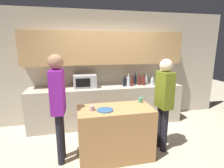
% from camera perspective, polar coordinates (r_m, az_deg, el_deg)
% --- Properties ---
extents(ground_plane, '(14.00, 14.00, 0.00)m').
position_cam_1_polar(ground_plane, '(3.27, 3.46, -22.72)').
color(ground_plane, '#BCAD93').
extents(back_wall, '(6.40, 0.40, 2.70)m').
position_cam_1_polar(back_wall, '(4.31, -2.32, 7.83)').
color(back_wall, beige).
rests_on(back_wall, ground_plane).
extents(back_counter, '(3.60, 0.62, 0.93)m').
position_cam_1_polar(back_counter, '(4.27, -1.56, -6.93)').
color(back_counter, '#B7AD99').
rests_on(back_counter, ground_plane).
extents(kitchen_island, '(1.23, 0.62, 0.88)m').
position_cam_1_polar(kitchen_island, '(3.07, 1.04, -15.61)').
color(kitchen_island, '#B27F4C').
rests_on(kitchen_island, ground_plane).
extents(microwave, '(0.52, 0.39, 0.30)m').
position_cam_1_polar(microwave, '(4.07, -8.89, 0.98)').
color(microwave, '#B7BABC').
rests_on(microwave, back_counter).
extents(toaster, '(0.26, 0.16, 0.18)m').
position_cam_1_polar(toaster, '(4.10, -17.68, -0.24)').
color(toaster, '#B21E19').
rests_on(toaster, back_counter).
extents(potted_plant, '(0.14, 0.14, 0.39)m').
position_cam_1_polar(potted_plant, '(4.60, 15.90, 2.56)').
color(potted_plant, silver).
rests_on(potted_plant, back_counter).
extents(bottle_0, '(0.08, 0.08, 0.26)m').
position_cam_1_polar(bottle_0, '(4.17, 4.14, 0.64)').
color(bottle_0, black).
rests_on(bottle_0, back_counter).
extents(bottle_1, '(0.07, 0.07, 0.31)m').
position_cam_1_polar(bottle_1, '(4.16, 5.39, 0.87)').
color(bottle_1, silver).
rests_on(bottle_1, back_counter).
extents(bottle_2, '(0.06, 0.06, 0.25)m').
position_cam_1_polar(bottle_2, '(4.21, 6.58, 0.68)').
color(bottle_2, maroon).
rests_on(bottle_2, back_counter).
extents(bottle_3, '(0.06, 0.06, 0.30)m').
position_cam_1_polar(bottle_3, '(4.35, 7.52, 1.30)').
color(bottle_3, black).
rests_on(bottle_3, back_counter).
extents(bottle_4, '(0.06, 0.06, 0.28)m').
position_cam_1_polar(bottle_4, '(4.32, 8.93, 1.03)').
color(bottle_4, maroon).
rests_on(bottle_4, back_counter).
extents(bottle_5, '(0.08, 0.08, 0.26)m').
position_cam_1_polar(bottle_5, '(4.33, 10.24, 0.95)').
color(bottle_5, maroon).
rests_on(bottle_5, back_counter).
extents(bottle_6, '(0.07, 0.07, 0.24)m').
position_cam_1_polar(bottle_6, '(4.44, 11.11, 1.04)').
color(bottle_6, silver).
rests_on(bottle_6, back_counter).
extents(bottle_7, '(0.08, 0.08, 0.23)m').
position_cam_1_polar(bottle_7, '(4.39, 13.07, 0.77)').
color(bottle_7, silver).
rests_on(bottle_7, back_counter).
extents(plate_on_island, '(0.26, 0.26, 0.01)m').
position_cam_1_polar(plate_on_island, '(2.78, -2.28, -8.47)').
color(plate_on_island, '#2D5684').
rests_on(plate_on_island, kitchen_island).
extents(cup_0, '(0.08, 0.08, 0.09)m').
position_cam_1_polar(cup_0, '(3.19, 9.30, -5.17)').
color(cup_0, '#4C9B7C').
rests_on(cup_0, kitchen_island).
extents(cup_1, '(0.07, 0.07, 0.08)m').
position_cam_1_polar(cup_1, '(2.78, -6.48, -7.85)').
color(cup_1, '#B98E93').
rests_on(cup_1, kitchen_island).
extents(person_left, '(0.22, 0.35, 1.66)m').
position_cam_1_polar(person_left, '(3.21, 16.62, -4.21)').
color(person_left, black).
rests_on(person_left, ground_plane).
extents(person_center, '(0.23, 0.35, 1.76)m').
position_cam_1_polar(person_center, '(2.84, -17.18, -5.00)').
color(person_center, black).
rests_on(person_center, ground_plane).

